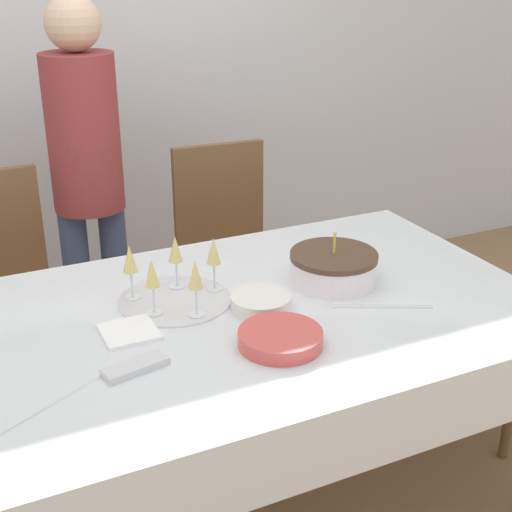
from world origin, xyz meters
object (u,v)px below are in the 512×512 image
(birthday_cake, at_px, (333,268))
(plate_stack_dessert, at_px, (261,302))
(plate_stack_main, at_px, (280,338))
(dining_chair_far_left, at_px, (1,291))
(dining_chair_far_right, at_px, (229,250))
(champagne_tray, at_px, (174,280))
(person_standing, at_px, (86,164))

(birthday_cake, relative_size, plate_stack_dessert, 1.54)
(plate_stack_main, relative_size, plate_stack_dessert, 1.27)
(plate_stack_dessert, bearing_deg, plate_stack_main, -101.86)
(dining_chair_far_left, xyz_separation_m, plate_stack_dessert, (0.66, -0.88, 0.22))
(dining_chair_far_left, bearing_deg, dining_chair_far_right, 0.00)
(dining_chair_far_right, height_order, champagne_tray, dining_chair_far_right)
(dining_chair_far_right, bearing_deg, birthday_cake, -88.96)
(dining_chair_far_left, xyz_separation_m, dining_chair_far_right, (0.93, 0.00, 0.00))
(birthday_cake, height_order, plate_stack_dessert, birthday_cake)
(dining_chair_far_left, relative_size, plate_stack_main, 4.24)
(plate_stack_dessert, bearing_deg, dining_chair_far_left, 126.69)
(dining_chair_far_left, bearing_deg, plate_stack_dessert, -53.31)
(birthday_cake, distance_m, plate_stack_dessert, 0.30)
(birthday_cake, bearing_deg, person_standing, 119.62)
(dining_chair_far_left, height_order, dining_chair_far_right, same)
(plate_stack_main, bearing_deg, plate_stack_dessert, 78.14)
(dining_chair_far_right, bearing_deg, person_standing, 164.14)
(champagne_tray, xyz_separation_m, person_standing, (-0.05, 0.88, 0.14))
(person_standing, bearing_deg, birthday_cake, -60.38)
(dining_chair_far_left, relative_size, champagne_tray, 2.84)
(champagne_tray, xyz_separation_m, plate_stack_main, (0.17, -0.37, -0.05))
(person_standing, bearing_deg, dining_chair_far_right, -15.86)
(dining_chair_far_right, bearing_deg, dining_chair_far_left, -180.00)
(dining_chair_far_left, relative_size, person_standing, 0.62)
(birthday_cake, height_order, person_standing, person_standing)
(dining_chair_far_right, height_order, person_standing, person_standing)
(dining_chair_far_right, height_order, birthday_cake, dining_chair_far_right)
(person_standing, bearing_deg, champagne_tray, -86.92)
(dining_chair_far_right, distance_m, plate_stack_main, 1.16)
(champagne_tray, bearing_deg, person_standing, 93.08)
(birthday_cake, distance_m, person_standing, 1.13)
(dining_chair_far_left, xyz_separation_m, person_standing, (0.39, 0.15, 0.40))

